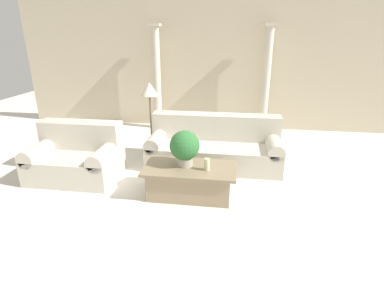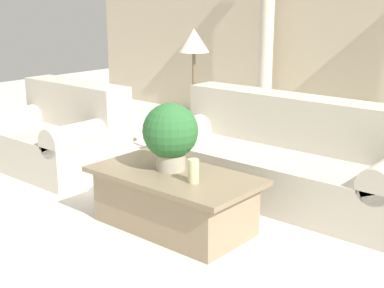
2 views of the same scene
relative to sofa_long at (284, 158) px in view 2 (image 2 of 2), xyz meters
The scene contains 9 objects.
ground_plane 0.97m from the sofa_long, 100.92° to the right, with size 16.00×16.00×0.00m, color silver.
wall_back 2.73m from the sofa_long, 94.04° to the left, with size 10.00×0.06×3.20m.
sofa_long is the anchor object (origin of this frame).
loveseat 2.42m from the sofa_long, 159.99° to the right, with size 1.41×0.96×0.90m.
coffee_table 1.24m from the sofa_long, 102.87° to the right, with size 1.36×0.72×0.46m.
potted_plant 1.27m from the sofa_long, 107.53° to the right, with size 0.44×0.44×0.54m.
pillar_candle 1.29m from the sofa_long, 90.88° to the right, with size 0.08×0.08×0.18m.
floor_lamp 1.52m from the sofa_long, behind, with size 0.32×0.32×1.47m.
column_left 2.81m from the sofa_long, 127.03° to the left, with size 0.27×0.27×2.52m.
Camera 2 is at (2.57, -3.24, 1.79)m, focal length 50.00 mm.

